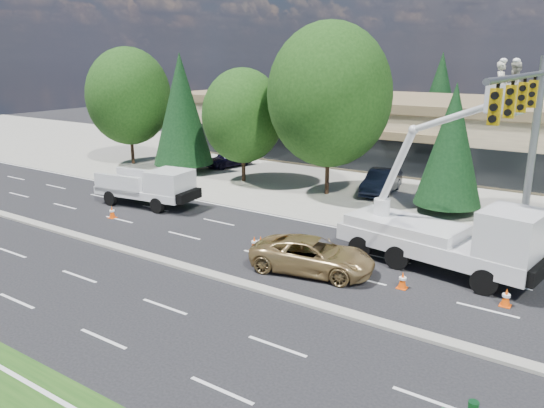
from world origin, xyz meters
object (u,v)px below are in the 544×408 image
Objects in this scene: bucket_truck at (452,230)px; minivan at (313,255)px; signal_mast at (528,133)px; utility_pickup at (151,191)px.

bucket_truck is 5.94m from minivan.
signal_mast reaches higher than bucket_truck.
bucket_truck is at bearing -67.83° from minivan.
signal_mast is 4.84m from bucket_truck.
signal_mast is 1.57× the size of utility_pickup.
minivan is at bearing -138.11° from bucket_truck.
signal_mast is 9.88m from minivan.
signal_mast is 1.14× the size of bucket_truck.
signal_mast is 1.92× the size of minivan.
bucket_truck is 1.68× the size of minivan.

